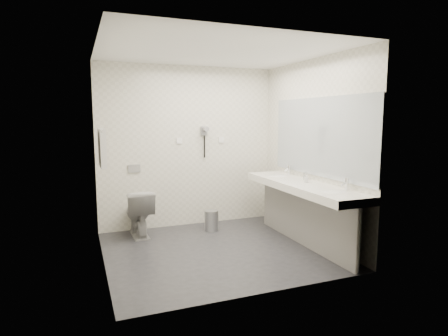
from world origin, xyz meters
name	(u,v)px	position (x,y,z in m)	size (l,w,h in m)	color
floor	(217,250)	(0.00, 0.00, 0.00)	(2.80, 2.80, 0.00)	#2A2A2F
ceiling	(217,51)	(0.00, 0.00, 2.50)	(2.80, 2.80, 0.00)	white
wall_back	(188,147)	(0.00, 1.30, 1.25)	(2.80, 2.80, 0.00)	silver
wall_front	(266,167)	(0.00, -1.30, 1.25)	(2.80, 2.80, 0.00)	silver
wall_left	(100,159)	(-1.40, 0.00, 1.25)	(2.60, 2.60, 0.00)	silver
wall_right	(312,151)	(1.40, 0.00, 1.25)	(2.60, 2.60, 0.00)	silver
vanity_counter	(302,186)	(1.12, -0.20, 0.80)	(0.55, 2.20, 0.10)	white
vanity_panel	(303,217)	(1.15, -0.20, 0.38)	(0.03, 2.15, 0.75)	gray
vanity_post_near	(358,240)	(1.18, -1.24, 0.38)	(0.06, 0.06, 0.75)	silver
vanity_post_far	(268,201)	(1.18, 0.84, 0.38)	(0.06, 0.06, 0.75)	silver
mirror	(320,137)	(1.39, -0.20, 1.45)	(0.02, 2.20, 1.05)	#B2BCC6
basin_near	(333,193)	(1.12, -0.85, 0.83)	(0.40, 0.31, 0.05)	white
basin_far	(278,177)	(1.12, 0.45, 0.83)	(0.40, 0.31, 0.05)	white
faucet_near	(347,184)	(1.32, -0.85, 0.92)	(0.04, 0.04, 0.15)	silver
faucet_far	(289,170)	(1.32, 0.45, 0.92)	(0.04, 0.04, 0.15)	silver
soap_bottle_a	(306,179)	(1.19, -0.20, 0.90)	(0.05, 0.05, 0.10)	beige
glass_left	(305,176)	(1.31, -0.01, 0.90)	(0.06, 0.06, 0.10)	silver
toilet	(139,213)	(-0.85, 1.00, 0.34)	(0.38, 0.67, 0.68)	white
flush_plate	(134,169)	(-0.85, 1.29, 0.95)	(0.18, 0.02, 0.12)	#B2B5BA
pedal_bin	(211,221)	(0.22, 0.84, 0.15)	(0.21, 0.21, 0.30)	#B2B5BA
bin_lid	(211,211)	(0.22, 0.84, 0.31)	(0.21, 0.21, 0.01)	#B2B5BA
towel_rail	(101,130)	(-1.35, 0.55, 1.55)	(0.02, 0.02, 0.62)	silver
towel_near	(103,149)	(-1.34, 0.41, 1.33)	(0.07, 0.24, 0.48)	silver
towel_far	(101,147)	(-1.34, 0.69, 1.33)	(0.07, 0.24, 0.48)	silver
dryer_cradle	(204,131)	(0.25, 1.27, 1.50)	(0.10, 0.04, 0.14)	gray
dryer_barrel	(205,129)	(0.25, 1.20, 1.53)	(0.08, 0.08, 0.14)	gray
dryer_cord	(204,147)	(0.25, 1.26, 1.25)	(0.02, 0.02, 0.35)	black
switch_plate_a	(179,141)	(-0.15, 1.29, 1.35)	(0.09, 0.02, 0.09)	white
switch_plate_b	(221,140)	(0.55, 1.29, 1.35)	(0.09, 0.02, 0.09)	white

